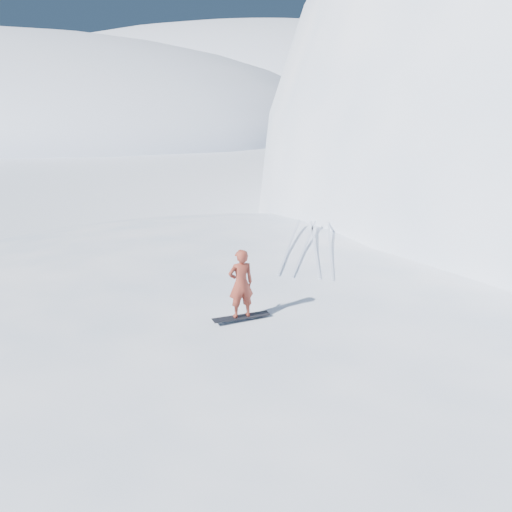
{
  "coord_description": "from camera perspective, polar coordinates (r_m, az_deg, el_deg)",
  "views": [
    {
      "loc": [
        2.95,
        -10.66,
        7.48
      ],
      "look_at": [
        -1.06,
        1.03,
        3.5
      ],
      "focal_mm": 40.0,
      "sensor_mm": 36.0,
      "label": 1
    }
  ],
  "objects": [
    {
      "name": "snowboard",
      "position": [
        12.5,
        -1.49,
        -6.09
      ],
      "size": [
        1.14,
        0.99,
        0.02
      ],
      "primitive_type": "cube",
      "rotation": [
        0.0,
        0.0,
        0.68
      ],
      "color": "black",
      "rests_on": "near_ridge"
    },
    {
      "name": "snowboarder",
      "position": [
        12.2,
        -1.52,
        -2.77
      ],
      "size": [
        0.66,
        0.63,
        1.53
      ],
      "primitive_type": "imported",
      "rotation": [
        0.0,
        0.0,
        3.82
      ],
      "color": "maroon",
      "rests_on": "snowboard"
    },
    {
      "name": "ground",
      "position": [
        13.35,
        2.98,
        -16.25
      ],
      "size": [
        400.0,
        400.0,
        0.0
      ],
      "primitive_type": "plane",
      "color": "white",
      "rests_on": "ground"
    },
    {
      "name": "near_ridge",
      "position": [
        15.7,
        9.65,
        -10.9
      ],
      "size": [
        36.0,
        28.0,
        4.8
      ],
      "primitive_type": "ellipsoid",
      "color": "white",
      "rests_on": "ground"
    },
    {
      "name": "board_tracks",
      "position": [
        17.69,
        5.44,
        1.13
      ],
      "size": [
        2.51,
        5.96,
        0.04
      ],
      "color": "silver",
      "rests_on": "ground"
    },
    {
      "name": "wind_bumps",
      "position": [
        15.22,
        3.17,
        -11.63
      ],
      "size": [
        16.0,
        14.4,
        1.0
      ],
      "color": "white",
      "rests_on": "ground"
    },
    {
      "name": "far_ridge_c",
      "position": [
        128.3,
        -0.72,
        14.49
      ],
      "size": [
        140.0,
        90.0,
        36.0
      ],
      "primitive_type": "ellipsoid",
      "color": "white",
      "rests_on": "ground"
    }
  ]
}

